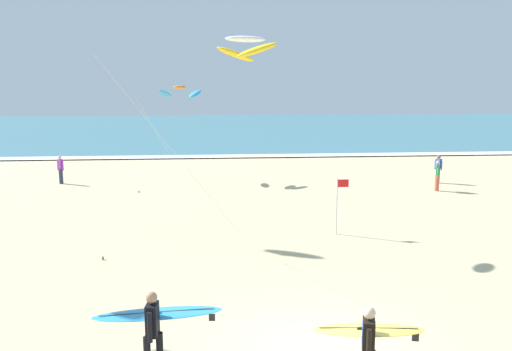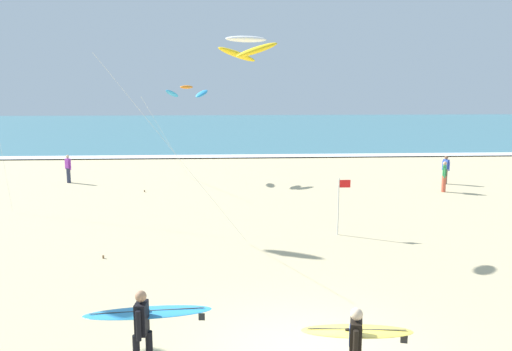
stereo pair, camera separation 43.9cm
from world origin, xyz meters
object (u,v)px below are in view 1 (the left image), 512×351
Objects in this scene: bystander_green_top at (437,176)px; bystander_blue_top at (438,169)px; bystander_purple_top at (61,169)px; lifeguard_flag at (338,200)px; surfer_lead at (155,321)px; kite_arc_ivory_high at (245,48)px; kite_arc_amber_mid at (180,92)px; surfer_trailing at (368,339)px.

bystander_green_top is 2.40m from bystander_blue_top.
bystander_purple_top is 17.16m from lifeguard_flag.
surfer_lead is 9.88m from kite_arc_ivory_high.
bystander_purple_top is 0.76× the size of lifeguard_flag.
kite_arc_ivory_high is (2.22, 7.89, 5.52)m from surfer_lead.
bystander_green_top is at bearing 46.15° from lifeguard_flag.
kite_arc_amber_mid is at bearing 169.23° from bystander_blue_top.
surfer_lead is at bearing 165.12° from surfer_trailing.
kite_arc_ivory_high is at bearing 99.65° from surfer_trailing.
bystander_purple_top is at bearing 128.32° from kite_arc_ivory_high.
surfer_trailing is 1.27× the size of bystander_green_top.
surfer_lead is 0.46× the size of kite_arc_amber_mid.
kite_arc_amber_mid is 13.67m from kite_arc_ivory_high.
bystander_green_top is at bearing -20.10° from kite_arc_amber_mid.
surfer_lead is 1.26× the size of surfer_trailing.
kite_arc_amber_mid is 14.38m from lifeguard_flag.
surfer_lead is at bearing -122.62° from lifeguard_flag.
lifeguard_flag is at bearing 57.38° from surfer_lead.
kite_arc_ivory_high is 4.38× the size of bystander_blue_top.
bystander_green_top is at bearing -115.27° from bystander_blue_top.
bystander_purple_top is at bearing 175.66° from bystander_blue_top.
kite_arc_amber_mid is 8.00m from bystander_purple_top.
kite_arc_ivory_high is 4.38× the size of bystander_purple_top.
bystander_purple_top is (-7.36, 20.01, -0.24)m from surfer_lead.
bystander_blue_top is (13.79, 18.41, -0.24)m from surfer_lead.
kite_arc_amber_mid reaches higher than lifeguard_flag.
surfer_lead is 23.00m from bystander_blue_top.
surfer_trailing is at bearing -62.16° from bystander_purple_top.
bystander_purple_top is (-9.58, 12.12, -5.76)m from kite_arc_ivory_high.
lifeguard_flag reaches higher than bystander_blue_top.
surfer_lead is 10.50m from lifeguard_flag.
surfer_lead reaches higher than bystander_blue_top.
kite_arc_ivory_high is 16.49m from bystander_purple_top.
surfer_lead is 3.86m from surfer_trailing.
lifeguard_flag is (3.44, 0.95, -5.30)m from kite_arc_ivory_high.
bystander_green_top is (10.54, 8.35, -5.76)m from kite_arc_ivory_high.
bystander_purple_top is at bearing 117.84° from surfer_trailing.
kite_arc_amber_mid is at bearing 117.30° from lifeguard_flag.
kite_arc_amber_mid is (-0.70, 21.16, 4.04)m from surfer_lead.
surfer_lead is 21.56m from kite_arc_amber_mid.
kite_arc_amber_mid is (-4.43, 22.15, 4.05)m from surfer_trailing.
bystander_green_top is at bearing 38.38° from kite_arc_ivory_high.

